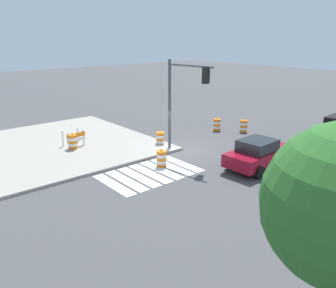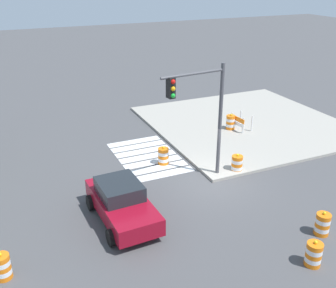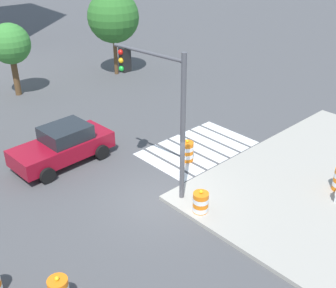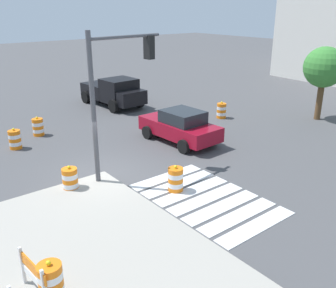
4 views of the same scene
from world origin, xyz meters
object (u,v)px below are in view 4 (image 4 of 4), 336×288
pickup_truck (114,92)px  traffic_light_pole (117,78)px  traffic_barrel_on_sidewalk (51,282)px  traffic_barrel_median_far (176,179)px  traffic_barrel_median_near (38,127)px  traffic_barrel_far_curb (15,139)px  traffic_barrel_crosswalk_end (221,111)px  construction_barricade (26,277)px  traffic_barrel_near_corner (70,180)px  street_tree_streetside_near (324,68)px  sports_car (180,126)px

pickup_truck → traffic_light_pole: traffic_light_pole is taller
traffic_barrel_on_sidewalk → traffic_light_pole: (-4.93, 4.91, 3.31)m
traffic_barrel_median_far → traffic_light_pole: traffic_light_pole is taller
traffic_barrel_median_near → traffic_barrel_far_curb: same height
traffic_barrel_on_sidewalk → traffic_barrel_crosswalk_end: bearing=120.2°
traffic_barrel_far_curb → construction_barricade: construction_barricade is taller
traffic_barrel_median_far → construction_barricade: size_ratio=0.78×
traffic_barrel_near_corner → traffic_barrel_median_near: bearing=168.5°
traffic_barrel_crosswalk_end → traffic_light_pole: 10.22m
traffic_barrel_far_curb → construction_barricade: bearing=-16.1°
construction_barricade → street_tree_streetside_near: size_ratio=0.31×
traffic_light_pole → traffic_barrel_crosswalk_end: bearing=109.5°
traffic_barrel_crosswalk_end → traffic_barrel_far_curb: (-2.49, -11.42, 0.00)m
traffic_barrel_median_far → traffic_barrel_far_curb: bearing=-158.5°
traffic_barrel_crosswalk_end → traffic_light_pole: (3.21, -9.07, 3.46)m
pickup_truck → street_tree_streetside_near: street_tree_streetside_near is taller
pickup_truck → street_tree_streetside_near: (10.27, 7.85, 2.09)m
pickup_truck → traffic_barrel_crosswalk_end: pickup_truck is taller
construction_barricade → traffic_barrel_crosswalk_end: bearing=118.4°
traffic_barrel_far_curb → street_tree_streetside_near: 17.13m
traffic_barrel_near_corner → traffic_barrel_on_sidewalk: traffic_barrel_on_sidewalk is taller
traffic_barrel_near_corner → traffic_barrel_crosswalk_end: size_ratio=1.00×
traffic_barrel_far_curb → traffic_light_pole: size_ratio=0.19×
construction_barricade → street_tree_streetside_near: bearing=102.1°
traffic_barrel_on_sidewalk → traffic_light_pole: 7.70m
traffic_barrel_median_far → street_tree_streetside_near: size_ratio=0.24×
traffic_barrel_on_sidewalk → street_tree_streetside_near: size_ratio=0.24×
traffic_barrel_median_near → traffic_barrel_far_curb: bearing=-52.0°
traffic_barrel_near_corner → traffic_barrel_median_far: same height
street_tree_streetside_near → construction_barricade: bearing=-77.9°
pickup_truck → traffic_barrel_far_curb: (4.02, -7.89, -0.52)m
street_tree_streetside_near → traffic_barrel_median_far: bearing=-81.7°
construction_barricade → traffic_barrel_near_corner: bearing=145.5°
traffic_barrel_median_near → construction_barricade: bearing=-21.5°
traffic_barrel_median_near → sports_car: bearing=44.0°
traffic_barrel_on_sidewalk → construction_barricade: bearing=-130.3°
traffic_barrel_median_far → traffic_barrel_on_sidewalk: (2.54, -5.73, 0.15)m
traffic_barrel_near_corner → construction_barricade: bearing=-34.5°
pickup_truck → construction_barricade: size_ratio=4.04×
traffic_barrel_near_corner → street_tree_streetside_near: street_tree_streetside_near is taller
pickup_truck → traffic_barrel_near_corner: (9.74, -7.73, -0.52)m
construction_barricade → traffic_light_pole: bearing=130.7°
traffic_barrel_median_near → traffic_barrel_far_curb: size_ratio=1.00×
pickup_truck → traffic_barrel_crosswalk_end: bearing=28.5°
sports_car → traffic_barrel_far_curb: sports_car is taller
sports_car → pickup_truck: (-8.15, 1.14, 0.16)m
pickup_truck → construction_barricade: pickup_truck is taller
traffic_barrel_median_far → traffic_barrel_on_sidewalk: 6.27m
traffic_barrel_near_corner → traffic_barrel_on_sidewalk: 5.60m
traffic_light_pole → traffic_barrel_near_corner: bearing=-89.4°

